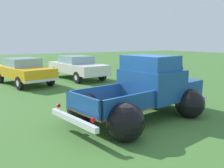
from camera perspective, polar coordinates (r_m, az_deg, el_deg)
ground_plane at (r=7.55m, az=5.78°, el=-8.15°), size 80.00×80.00×0.00m
vintage_pickup_truck at (r=7.63m, az=7.91°, el=-2.11°), size 4.85×3.29×1.96m
show_car_0 at (r=14.15m, az=-20.04°, el=3.08°), size 2.64×4.52×1.43m
show_car_1 at (r=15.43m, az=-8.19°, el=4.13°), size 2.36×4.81×1.43m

